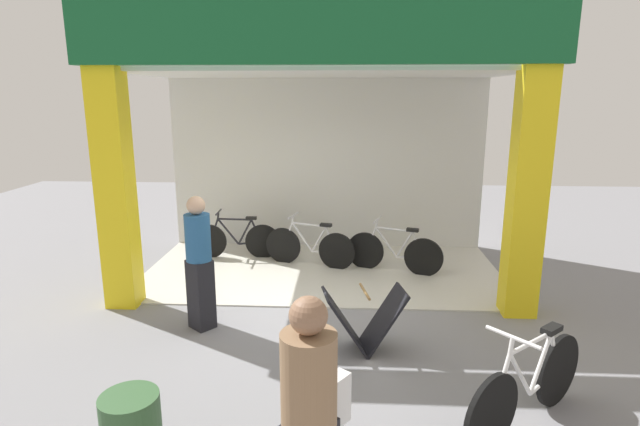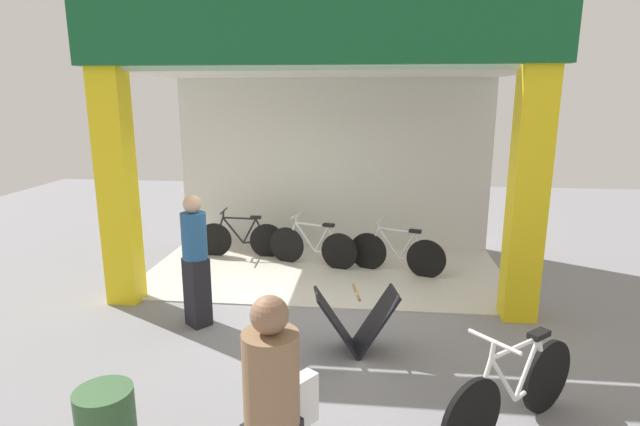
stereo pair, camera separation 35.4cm
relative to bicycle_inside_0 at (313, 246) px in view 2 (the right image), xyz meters
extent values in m
plane|color=gray|center=(0.22, -1.71, -0.35)|extent=(19.37, 19.37, 0.00)
cube|color=beige|center=(0.22, -0.23, -0.34)|extent=(5.69, 2.94, 0.02)
cube|color=silver|center=(0.22, 1.24, 1.23)|extent=(5.69, 0.12, 3.16)
cube|color=yellow|center=(-2.41, -1.71, 1.23)|extent=(0.42, 0.36, 3.16)
cube|color=yellow|center=(2.86, -1.71, 1.23)|extent=(0.42, 0.36, 3.16)
cube|color=#14592D|center=(0.22, -1.86, 3.24)|extent=(5.89, 0.20, 0.86)
cube|color=silver|center=(0.22, -0.23, 2.78)|extent=(5.69, 2.94, 0.06)
cylinder|color=black|center=(0.45, -0.13, -0.04)|extent=(0.61, 0.21, 0.62)
cylinder|color=black|center=(-0.46, 0.14, -0.04)|extent=(0.61, 0.21, 0.62)
cylinder|color=silver|center=(0.24, -0.07, -0.06)|extent=(0.41, 0.15, 0.08)
cylinder|color=silver|center=(0.15, -0.05, 0.14)|extent=(0.27, 0.11, 0.46)
cylinder|color=silver|center=(-0.13, 0.04, 0.15)|extent=(0.37, 0.14, 0.48)
cylinder|color=silver|center=(-0.01, 0.00, 0.37)|extent=(0.58, 0.20, 0.05)
cylinder|color=silver|center=(0.35, -0.10, 0.16)|extent=(0.20, 0.09, 0.42)
cylinder|color=silver|center=(-0.37, 0.11, 0.17)|extent=(0.19, 0.08, 0.43)
cylinder|color=silver|center=(-0.29, 0.09, 0.44)|extent=(0.06, 0.05, 0.13)
cylinder|color=silver|center=(-0.28, 0.08, 0.50)|extent=(0.15, 0.42, 0.03)
cube|color=black|center=(0.27, -0.08, 0.39)|extent=(0.21, 0.14, 0.05)
cylinder|color=black|center=(1.83, -0.37, -0.04)|extent=(0.60, 0.23, 0.62)
cylinder|color=black|center=(0.92, -0.07, -0.04)|extent=(0.60, 0.23, 0.62)
cylinder|color=silver|center=(1.61, -0.30, -0.06)|extent=(0.41, 0.16, 0.08)
cylinder|color=silver|center=(1.53, -0.27, 0.14)|extent=(0.27, 0.12, 0.46)
cylinder|color=silver|center=(1.25, -0.18, 0.15)|extent=(0.37, 0.15, 0.48)
cylinder|color=silver|center=(1.36, -0.21, 0.37)|extent=(0.57, 0.22, 0.05)
cylinder|color=silver|center=(1.73, -0.33, 0.16)|extent=(0.20, 0.10, 0.42)
cylinder|color=silver|center=(1.01, -0.10, 0.17)|extent=(0.19, 0.09, 0.43)
cylinder|color=silver|center=(1.09, -0.13, 0.44)|extent=(0.06, 0.05, 0.13)
cylinder|color=silver|center=(1.10, -0.13, 0.50)|extent=(0.16, 0.42, 0.03)
cube|color=black|center=(1.64, -0.31, 0.39)|extent=(0.21, 0.15, 0.05)
cylinder|color=black|center=(-0.86, 0.38, -0.04)|extent=(0.61, 0.07, 0.61)
cylinder|color=black|center=(-1.79, 0.34, -0.04)|extent=(0.61, 0.07, 0.61)
cylinder|color=black|center=(-1.08, 0.37, -0.07)|extent=(0.41, 0.05, 0.08)
cylinder|color=black|center=(-1.16, 0.37, 0.13)|extent=(0.27, 0.05, 0.46)
cylinder|color=black|center=(-1.45, 0.35, 0.14)|extent=(0.37, 0.05, 0.47)
cylinder|color=black|center=(-1.33, 0.36, 0.36)|extent=(0.58, 0.06, 0.05)
cylinder|color=black|center=(-0.96, 0.38, 0.15)|extent=(0.20, 0.04, 0.41)
cylinder|color=black|center=(-1.70, 0.34, 0.16)|extent=(0.18, 0.04, 0.42)
cylinder|color=black|center=(-1.61, 0.35, 0.43)|extent=(0.05, 0.04, 0.13)
cylinder|color=black|center=(-1.60, 0.35, 0.49)|extent=(0.05, 0.42, 0.03)
cube|color=black|center=(-1.04, 0.37, 0.38)|extent=(0.19, 0.10, 0.05)
cylinder|color=black|center=(2.57, -3.73, 0.00)|extent=(0.54, 0.49, 0.68)
cylinder|color=black|center=(1.78, -4.43, 0.00)|extent=(0.54, 0.49, 0.68)
cylinder|color=white|center=(2.39, -3.89, -0.03)|extent=(0.37, 0.33, 0.09)
cylinder|color=white|center=(2.31, -3.96, 0.19)|extent=(0.25, 0.23, 0.51)
cylinder|color=white|center=(2.07, -4.17, 0.20)|extent=(0.34, 0.31, 0.54)
cylinder|color=white|center=(2.17, -4.09, 0.45)|extent=(0.52, 0.46, 0.05)
cylinder|color=white|center=(2.48, -3.81, 0.22)|extent=(0.19, 0.18, 0.46)
cylinder|color=white|center=(1.86, -4.36, 0.23)|extent=(0.18, 0.16, 0.47)
cylinder|color=white|center=(1.93, -4.30, 0.53)|extent=(0.07, 0.07, 0.14)
cylinder|color=white|center=(1.94, -4.29, 0.59)|extent=(0.34, 0.38, 0.03)
cube|color=black|center=(2.41, -3.87, 0.47)|extent=(0.22, 0.22, 0.05)
cube|color=black|center=(0.60, -2.85, 0.00)|extent=(0.55, 0.53, 0.72)
cube|color=black|center=(1.03, -2.76, 0.00)|extent=(0.55, 0.53, 0.72)
cylinder|color=olive|center=(0.82, -2.80, 0.36)|extent=(0.12, 0.45, 0.03)
cylinder|color=#8C6B4C|center=(0.40, -5.40, 0.85)|extent=(0.47, 0.47, 0.58)
sphere|color=#8C664C|center=(0.40, -5.40, 1.25)|extent=(0.23, 0.23, 0.23)
cube|color=white|center=(0.56, -5.18, 0.58)|extent=(0.18, 0.20, 0.34)
cube|color=black|center=(-1.16, -2.34, 0.09)|extent=(0.36, 0.36, 0.87)
cylinder|color=#26598C|center=(-1.16, -2.34, 0.81)|extent=(0.43, 0.43, 0.57)
sphere|color=#D8AD8C|center=(-1.16, -2.34, 1.20)|extent=(0.22, 0.22, 0.22)
camera|label=1|loc=(0.61, -8.05, 2.48)|focal=28.45mm
camera|label=2|loc=(0.97, -8.02, 2.48)|focal=28.45mm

